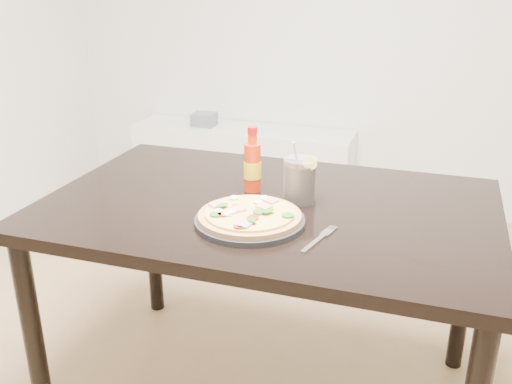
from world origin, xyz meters
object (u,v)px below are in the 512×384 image
(dining_table, at_px, (268,227))
(plate, at_px, (250,221))
(media_console, at_px, (243,166))
(fork, at_px, (320,238))
(pizza, at_px, (249,215))
(cola_cup, at_px, (300,181))
(hot_sauce_bottle, at_px, (252,166))

(dining_table, relative_size, plate, 4.40)
(dining_table, xyz_separation_m, media_console, (-0.70, 1.71, -0.42))
(fork, bearing_deg, dining_table, 150.51)
(pizza, height_order, cola_cup, cola_cup)
(dining_table, height_order, pizza, pizza)
(pizza, xyz_separation_m, media_console, (-0.69, 1.87, -0.53))
(hot_sauce_bottle, xyz_separation_m, cola_cup, (0.17, -0.04, -0.02))
(pizza, bearing_deg, cola_cup, 66.03)
(cola_cup, bearing_deg, hot_sauce_bottle, 166.18)
(pizza, xyz_separation_m, fork, (0.22, -0.04, -0.02))
(plate, distance_m, hot_sauce_bottle, 0.28)
(hot_sauce_bottle, bearing_deg, fork, -44.99)
(plate, distance_m, cola_cup, 0.24)
(cola_cup, bearing_deg, dining_table, -153.13)
(hot_sauce_bottle, relative_size, fork, 1.16)
(pizza, height_order, media_console, pizza)
(dining_table, xyz_separation_m, fork, (0.21, -0.20, 0.09))
(plate, xyz_separation_m, media_console, (-0.69, 1.87, -0.51))
(plate, bearing_deg, pizza, -165.93)
(hot_sauce_bottle, bearing_deg, media_console, 110.78)
(pizza, distance_m, fork, 0.22)
(dining_table, bearing_deg, fork, -44.04)
(plate, relative_size, cola_cup, 1.63)
(hot_sauce_bottle, distance_m, media_console, 1.83)
(dining_table, distance_m, hot_sauce_bottle, 0.21)
(dining_table, relative_size, media_console, 1.00)
(cola_cup, xyz_separation_m, fork, (0.12, -0.25, -0.06))
(plate, height_order, pizza, pizza)
(dining_table, distance_m, media_console, 1.89)
(dining_table, bearing_deg, cola_cup, 26.87)
(dining_table, distance_m, plate, 0.19)
(dining_table, height_order, media_console, dining_table)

